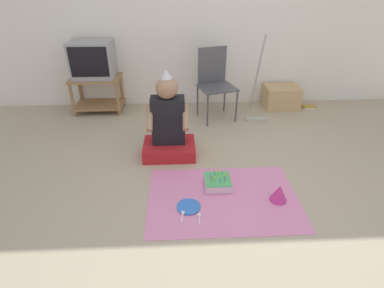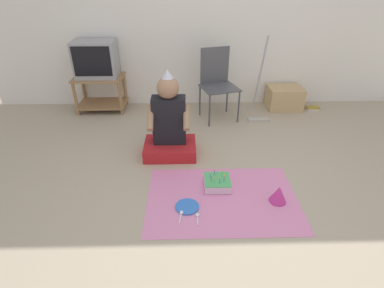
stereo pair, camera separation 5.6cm
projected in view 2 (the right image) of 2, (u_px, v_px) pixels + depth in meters
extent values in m
plane|color=tan|center=(230.00, 200.00, 2.68)|extent=(16.00, 16.00, 0.00)
cube|color=white|center=(213.00, 14.00, 4.04)|extent=(6.40, 0.06, 2.55)
cube|color=#997047|center=(99.00, 77.00, 4.19)|extent=(0.68, 0.45, 0.03)
cube|color=#997047|center=(103.00, 104.00, 4.39)|extent=(0.68, 0.45, 0.02)
cylinder|color=#997047|center=(75.00, 99.00, 4.13)|extent=(0.04, 0.04, 0.50)
cylinder|color=#997047|center=(120.00, 98.00, 4.15)|extent=(0.04, 0.04, 0.50)
cylinder|color=#997047|center=(84.00, 89.00, 4.47)|extent=(0.04, 0.04, 0.50)
cylinder|color=#997047|center=(125.00, 89.00, 4.48)|extent=(0.04, 0.04, 0.50)
cube|color=#99999E|center=(96.00, 59.00, 4.07)|extent=(0.55, 0.40, 0.49)
cube|color=black|center=(92.00, 62.00, 3.88)|extent=(0.49, 0.01, 0.39)
cube|color=#4C4C51|center=(220.00, 88.00, 3.94)|extent=(0.55, 0.52, 0.02)
cube|color=#4C4C51|center=(215.00, 66.00, 3.98)|extent=(0.39, 0.13, 0.49)
cylinder|color=#4C4C51|center=(210.00, 111.00, 3.84)|extent=(0.02, 0.02, 0.44)
cylinder|color=#4C4C51|center=(239.00, 107.00, 3.95)|extent=(0.02, 0.02, 0.44)
cylinder|color=#4C4C51|center=(200.00, 100.00, 4.15)|extent=(0.02, 0.02, 0.44)
cylinder|color=#4C4C51|center=(227.00, 97.00, 4.26)|extent=(0.02, 0.02, 0.44)
cube|color=tan|center=(284.00, 98.00, 4.41)|extent=(0.49, 0.39, 0.32)
cube|color=#B2ADA3|center=(258.00, 120.00, 4.09)|extent=(0.28, 0.09, 0.03)
cylinder|color=#B7B7BC|center=(260.00, 75.00, 3.97)|extent=(0.03, 0.40, 1.10)
cube|color=beige|center=(312.00, 109.00, 4.43)|extent=(0.17, 0.14, 0.02)
cube|color=#A88933|center=(313.00, 107.00, 4.42)|extent=(0.19, 0.10, 0.02)
cube|color=red|center=(170.00, 148.00, 3.32)|extent=(0.56, 0.42, 0.14)
cube|color=black|center=(169.00, 120.00, 3.19)|extent=(0.35, 0.18, 0.52)
sphere|color=#9E7556|center=(168.00, 88.00, 3.01)|extent=(0.23, 0.23, 0.23)
cone|color=silver|center=(167.00, 74.00, 2.94)|extent=(0.13, 0.13, 0.09)
cylinder|color=#9E7556|center=(150.00, 118.00, 3.05)|extent=(0.06, 0.27, 0.22)
cylinder|color=#9E7556|center=(186.00, 117.00, 3.05)|extent=(0.06, 0.27, 0.22)
cube|color=pink|center=(222.00, 198.00, 2.70)|extent=(1.35, 0.93, 0.01)
cube|color=silver|center=(217.00, 183.00, 2.83)|extent=(0.25, 0.25, 0.07)
cube|color=#4CB266|center=(217.00, 179.00, 2.81)|extent=(0.24, 0.24, 0.01)
cylinder|color=yellow|center=(225.00, 177.00, 2.79)|extent=(0.01, 0.01, 0.07)
sphere|color=#FFCC4C|center=(225.00, 174.00, 2.77)|extent=(0.01, 0.01, 0.01)
cylinder|color=#66C666|center=(222.00, 174.00, 2.84)|extent=(0.01, 0.01, 0.07)
sphere|color=#FFCC4C|center=(222.00, 170.00, 2.82)|extent=(0.01, 0.01, 0.01)
cylinder|color=yellow|center=(217.00, 173.00, 2.85)|extent=(0.01, 0.01, 0.07)
sphere|color=#FFCC4C|center=(217.00, 169.00, 2.83)|extent=(0.01, 0.01, 0.01)
cylinder|color=#4C7FE5|center=(214.00, 173.00, 2.85)|extent=(0.01, 0.01, 0.07)
sphere|color=#FFCC4C|center=(214.00, 170.00, 2.83)|extent=(0.01, 0.01, 0.01)
cylinder|color=#4C7FE5|center=(210.00, 176.00, 2.81)|extent=(0.01, 0.01, 0.07)
sphere|color=#FFCC4C|center=(211.00, 173.00, 2.79)|extent=(0.01, 0.01, 0.01)
cylinder|color=#EA4C4C|center=(211.00, 179.00, 2.77)|extent=(0.01, 0.01, 0.07)
sphere|color=#FFCC4C|center=(212.00, 176.00, 2.75)|extent=(0.01, 0.01, 0.01)
cylinder|color=#66C666|center=(214.00, 181.00, 2.74)|extent=(0.01, 0.01, 0.07)
sphere|color=#FFCC4C|center=(214.00, 177.00, 2.72)|extent=(0.01, 0.01, 0.01)
cylinder|color=#4C7FE5|center=(220.00, 181.00, 2.74)|extent=(0.01, 0.01, 0.07)
sphere|color=#FFCC4C|center=(220.00, 178.00, 2.72)|extent=(0.01, 0.01, 0.01)
cylinder|color=#4C7FE5|center=(224.00, 179.00, 2.76)|extent=(0.01, 0.01, 0.07)
sphere|color=#FFCC4C|center=(224.00, 176.00, 2.74)|extent=(0.01, 0.01, 0.01)
cone|color=#CC338C|center=(279.00, 194.00, 2.63)|extent=(0.15, 0.15, 0.16)
cylinder|color=blue|center=(187.00, 206.00, 2.59)|extent=(0.21, 0.21, 0.01)
ellipsoid|color=white|center=(182.00, 212.00, 2.53)|extent=(0.04, 0.05, 0.01)
cube|color=white|center=(180.00, 219.00, 2.47)|extent=(0.03, 0.10, 0.01)
ellipsoid|color=white|center=(197.00, 215.00, 2.51)|extent=(0.04, 0.05, 0.01)
cube|color=white|center=(198.00, 221.00, 2.45)|extent=(0.01, 0.10, 0.01)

